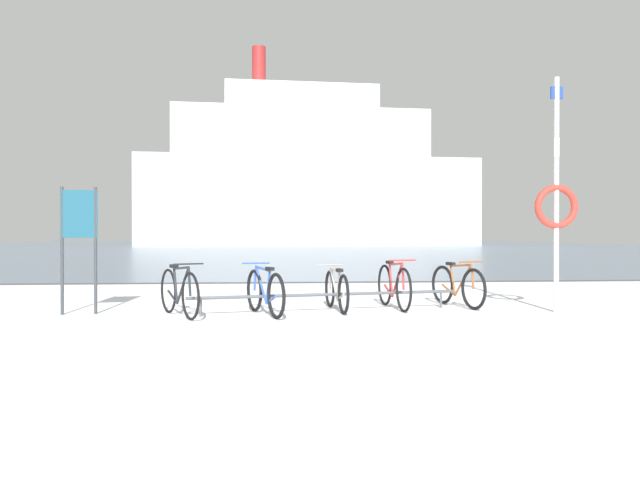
% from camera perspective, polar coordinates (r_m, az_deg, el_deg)
% --- Properties ---
extents(ground, '(80.00, 132.00, 0.08)m').
position_cam_1_polar(ground, '(60.00, -3.53, -0.73)').
color(ground, white).
extents(bike_rack, '(4.41, 0.96, 0.31)m').
position_cam_1_polar(bike_rack, '(10.06, 0.70, -5.08)').
color(bike_rack, '#4C5156').
rests_on(bike_rack, ground).
extents(bicycle_0, '(0.82, 1.53, 0.83)m').
position_cam_1_polar(bicycle_0, '(9.73, -12.82, -4.66)').
color(bicycle_0, black).
rests_on(bicycle_0, ground).
extents(bicycle_1, '(0.68, 1.59, 0.80)m').
position_cam_1_polar(bicycle_1, '(9.68, -5.10, -4.76)').
color(bicycle_1, black).
rests_on(bicycle_1, ground).
extents(bicycle_2, '(0.46, 1.62, 0.74)m').
position_cam_1_polar(bicycle_2, '(10.20, 1.51, -4.63)').
color(bicycle_2, black).
rests_on(bicycle_2, ground).
extents(bicycle_3, '(0.46, 1.72, 0.85)m').
position_cam_1_polar(bicycle_3, '(10.54, 6.79, -4.22)').
color(bicycle_3, black).
rests_on(bicycle_3, ground).
extents(bicycle_4, '(0.59, 1.60, 0.81)m').
position_cam_1_polar(bicycle_4, '(11.01, 12.51, -4.12)').
color(bicycle_4, black).
rests_on(bicycle_4, ground).
extents(info_sign, '(0.55, 0.12, 2.00)m').
position_cam_1_polar(info_sign, '(10.42, -21.27, 1.05)').
color(info_sign, '#33383D').
rests_on(info_sign, ground).
extents(rescue_post, '(0.72, 0.11, 3.78)m').
position_cam_1_polar(rescue_post, '(10.68, 20.88, 3.45)').
color(rescue_post, silver).
rests_on(rescue_post, ground).
extents(ferry_ship, '(37.73, 10.66, 22.08)m').
position_cam_1_polar(ferry_ship, '(70.02, -1.27, 5.55)').
color(ferry_ship, silver).
rests_on(ferry_ship, ground).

